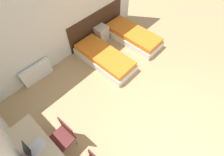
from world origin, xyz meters
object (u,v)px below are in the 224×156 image
object	(u,v)px
laptop	(33,149)
bed_near_door	(133,36)
bed_near_window	(104,58)
nightstand	(102,33)
chair_near_laptop	(63,136)

from	to	relation	value
laptop	bed_near_door	bearing A→B (deg)	8.75
bed_near_window	bed_near_door	bearing A→B (deg)	0.00
bed_near_door	nightstand	size ratio (longest dim) A/B	3.89
nightstand	chair_near_laptop	xyz separation A→B (m)	(-3.09, -1.95, 0.24)
chair_near_laptop	laptop	xyz separation A→B (m)	(-0.54, 0.07, 0.34)
bed_near_window	bed_near_door	xyz separation A→B (m)	(1.41, 0.00, 0.00)
bed_near_window	laptop	bearing A→B (deg)	-159.92
bed_near_door	nightstand	bearing A→B (deg)	130.86
nightstand	bed_near_door	bearing A→B (deg)	-49.14
laptop	bed_near_window	bearing A→B (deg)	14.97
bed_near_window	nightstand	size ratio (longest dim) A/B	3.89
bed_near_window	chair_near_laptop	world-z (taller)	chair_near_laptop
bed_near_door	chair_near_laptop	distance (m)	3.98
bed_near_window	laptop	size ratio (longest dim) A/B	5.22
bed_near_door	nightstand	distance (m)	1.08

